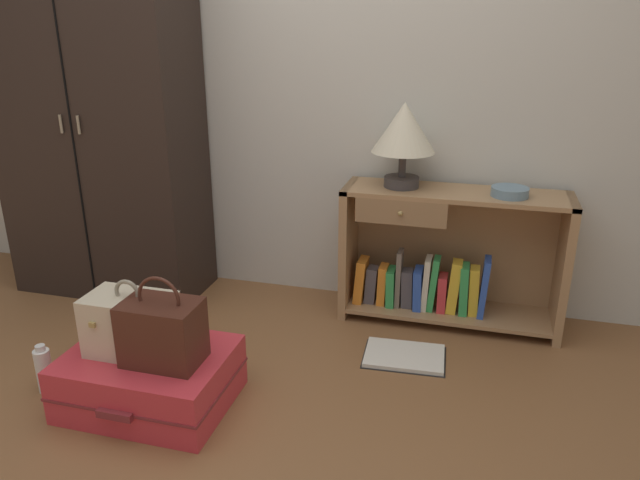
# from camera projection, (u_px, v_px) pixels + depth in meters

# --- Properties ---
(ground_plane) EXTENTS (9.00, 9.00, 0.00)m
(ground_plane) POSITION_uv_depth(u_px,v_px,m) (197.00, 455.00, 2.12)
(ground_plane) COLOR brown
(back_wall) EXTENTS (6.40, 0.10, 2.60)m
(back_wall) POSITION_uv_depth(u_px,v_px,m) (311.00, 51.00, 3.03)
(back_wall) COLOR beige
(back_wall) RESTS_ON ground_plane
(wardrobe) EXTENTS (1.03, 0.47, 1.93)m
(wardrobe) POSITION_uv_depth(u_px,v_px,m) (98.00, 117.00, 3.14)
(wardrobe) COLOR black
(wardrobe) RESTS_ON ground_plane
(bookshelf) EXTENTS (1.08, 0.32, 0.68)m
(bookshelf) POSITION_uv_depth(u_px,v_px,m) (443.00, 260.00, 2.99)
(bookshelf) COLOR #A37A51
(bookshelf) RESTS_ON ground_plane
(table_lamp) EXTENTS (0.30, 0.30, 0.41)m
(table_lamp) POSITION_uv_depth(u_px,v_px,m) (404.00, 131.00, 2.82)
(table_lamp) COLOR #3D3838
(table_lamp) RESTS_ON bookshelf
(bowl) EXTENTS (0.17, 0.17, 0.04)m
(bowl) POSITION_uv_depth(u_px,v_px,m) (510.00, 192.00, 2.75)
(bowl) COLOR slate
(bowl) RESTS_ON bookshelf
(suitcase_large) EXTENTS (0.64, 0.50, 0.23)m
(suitcase_large) POSITION_uv_depth(u_px,v_px,m) (150.00, 378.00, 2.38)
(suitcase_large) COLOR #D1333D
(suitcase_large) RESTS_ON ground_plane
(train_case) EXTENTS (0.33, 0.21, 0.31)m
(train_case) POSITION_uv_depth(u_px,v_px,m) (131.00, 324.00, 2.31)
(train_case) COLOR beige
(train_case) RESTS_ON suitcase_large
(handbag) EXTENTS (0.29, 0.19, 0.35)m
(handbag) POSITION_uv_depth(u_px,v_px,m) (162.00, 331.00, 2.24)
(handbag) COLOR #472319
(handbag) RESTS_ON suitcase_large
(bottle) EXTENTS (0.07, 0.07, 0.21)m
(bottle) POSITION_uv_depth(u_px,v_px,m) (44.00, 370.00, 2.46)
(bottle) COLOR white
(bottle) RESTS_ON ground_plane
(open_book_on_floor) EXTENTS (0.39, 0.28, 0.02)m
(open_book_on_floor) POSITION_uv_depth(u_px,v_px,m) (404.00, 356.00, 2.73)
(open_book_on_floor) COLOR white
(open_book_on_floor) RESTS_ON ground_plane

